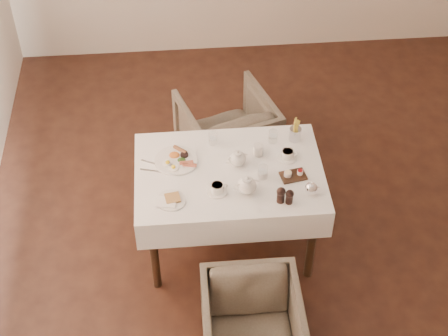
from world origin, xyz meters
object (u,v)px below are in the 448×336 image
table (229,183)px  breakfast_plate (176,160)px  armchair_far (227,132)px  teapot_centre (237,158)px  armchair_near (252,325)px

table → breakfast_plate: size_ratio=4.30×
armchair_far → teapot_centre: 0.97m
teapot_centre → breakfast_plate: bearing=151.1°
table → armchair_far: table is taller
teapot_centre → armchair_far: bearing=70.7°
breakfast_plate → teapot_centre: size_ratio=1.86×
armchair_near → armchair_far: armchair_far is taller
table → teapot_centre: size_ratio=8.01×
armchair_near → teapot_centre: 1.11m
armchair_near → table: bearing=94.0°
armchair_near → breakfast_plate: 1.22m
breakfast_plate → table: bearing=-44.0°
table → armchair_near: (0.06, -0.91, -0.35)m
armchair_near → breakfast_plate: breakfast_plate is taller
teapot_centre → armchair_near: bearing=-109.1°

